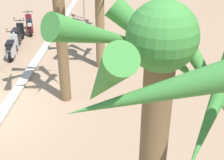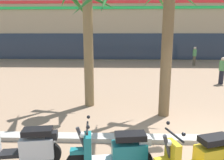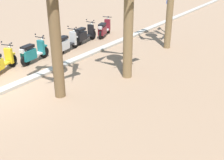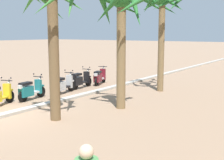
{
  "view_description": "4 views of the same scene",
  "coord_description": "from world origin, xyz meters",
  "px_view_note": "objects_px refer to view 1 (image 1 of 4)",
  "views": [
    {
      "loc": [
        8.42,
        4.32,
        5.74
      ],
      "look_at": [
        -0.61,
        3.83,
        0.97
      ],
      "focal_mm": 50.03,
      "sensor_mm": 36.0,
      "label": 1
    },
    {
      "loc": [
        -2.5,
        -4.89,
        2.72
      ],
      "look_at": [
        -2.71,
        1.63,
        1.36
      ],
      "focal_mm": 33.93,
      "sensor_mm": 36.0,
      "label": 2
    },
    {
      "loc": [
        5.08,
        8.7,
        4.59
      ],
      "look_at": [
        -1.48,
        3.99,
        0.88
      ],
      "focal_mm": 45.23,
      "sensor_mm": 36.0,
      "label": 3
    },
    {
      "loc": [
        6.43,
        9.83,
        3.07
      ],
      "look_at": [
        -3.26,
        3.01,
        1.22
      ],
      "focal_mm": 48.21,
      "sensor_mm": 36.0,
      "label": 4
    }
  ],
  "objects_px": {
    "palm_tree_by_mall_entrance": "(155,115)",
    "scooter_black_mid_rear": "(18,35)",
    "scooter_silver_mid_centre": "(12,48)",
    "scooter_maroon_mid_front": "(30,25)"
  },
  "relations": [
    {
      "from": "palm_tree_by_mall_entrance",
      "to": "scooter_black_mid_rear",
      "type": "bearing_deg",
      "value": -153.7
    },
    {
      "from": "scooter_black_mid_rear",
      "to": "scooter_silver_mid_centre",
      "type": "height_order",
      "value": "same"
    },
    {
      "from": "scooter_maroon_mid_front",
      "to": "scooter_black_mid_rear",
      "type": "relative_size",
      "value": 0.98
    },
    {
      "from": "scooter_maroon_mid_front",
      "to": "scooter_silver_mid_centre",
      "type": "height_order",
      "value": "scooter_silver_mid_centre"
    },
    {
      "from": "scooter_black_mid_rear",
      "to": "palm_tree_by_mall_entrance",
      "type": "bearing_deg",
      "value": 26.3
    },
    {
      "from": "scooter_black_mid_rear",
      "to": "palm_tree_by_mall_entrance",
      "type": "xyz_separation_m",
      "value": [
        11.74,
        5.8,
        3.4
      ]
    },
    {
      "from": "scooter_black_mid_rear",
      "to": "palm_tree_by_mall_entrance",
      "type": "distance_m",
      "value": 13.53
    },
    {
      "from": "scooter_maroon_mid_front",
      "to": "scooter_black_mid_rear",
      "type": "distance_m",
      "value": 1.64
    },
    {
      "from": "scooter_silver_mid_centre",
      "to": "palm_tree_by_mall_entrance",
      "type": "height_order",
      "value": "palm_tree_by_mall_entrance"
    },
    {
      "from": "scooter_silver_mid_centre",
      "to": "scooter_black_mid_rear",
      "type": "bearing_deg",
      "value": -170.85
    }
  ]
}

